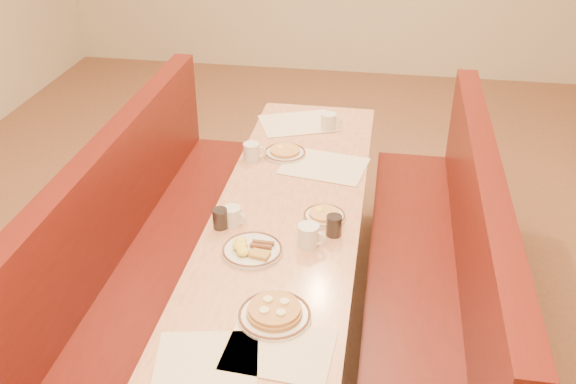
% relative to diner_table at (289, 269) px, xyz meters
% --- Properties ---
extents(ground, '(8.00, 8.00, 0.00)m').
position_rel_diner_table_xyz_m(ground, '(0.00, 0.00, -0.37)').
color(ground, '#9E6647').
rests_on(ground, ground).
extents(diner_table, '(0.70, 2.50, 0.75)m').
position_rel_diner_table_xyz_m(diner_table, '(0.00, 0.00, 0.00)').
color(diner_table, black).
rests_on(diner_table, ground).
extents(booth_left, '(0.55, 2.50, 1.05)m').
position_rel_diner_table_xyz_m(booth_left, '(-0.73, 0.00, -0.01)').
color(booth_left, '#4C3326').
rests_on(booth_left, ground).
extents(booth_right, '(0.55, 2.50, 1.05)m').
position_rel_diner_table_xyz_m(booth_right, '(0.73, 0.00, -0.01)').
color(booth_right, '#4C3326').
rests_on(booth_right, ground).
extents(placemat_near_left, '(0.40, 0.33, 0.00)m').
position_rel_diner_table_xyz_m(placemat_near_left, '(-0.12, -1.03, 0.38)').
color(placemat_near_left, beige).
rests_on(placemat_near_left, diner_table).
extents(placemat_near_right, '(0.40, 0.31, 0.00)m').
position_rel_diner_table_xyz_m(placemat_near_right, '(0.12, -0.95, 0.38)').
color(placemat_near_right, beige).
rests_on(placemat_near_right, diner_table).
extents(placemat_far_left, '(0.54, 0.47, 0.00)m').
position_rel_diner_table_xyz_m(placemat_far_left, '(-0.10, 0.96, 0.38)').
color(placemat_far_left, beige).
rests_on(placemat_far_left, diner_table).
extents(placemat_far_right, '(0.49, 0.40, 0.00)m').
position_rel_diner_table_xyz_m(placemat_far_right, '(0.12, 0.44, 0.38)').
color(placemat_far_right, beige).
rests_on(placemat_far_right, diner_table).
extents(pancake_plate, '(0.28, 0.28, 0.06)m').
position_rel_diner_table_xyz_m(pancake_plate, '(0.07, -0.79, 0.40)').
color(pancake_plate, beige).
rests_on(pancake_plate, diner_table).
extents(eggs_plate, '(0.27, 0.27, 0.05)m').
position_rel_diner_table_xyz_m(eggs_plate, '(-0.10, -0.39, 0.39)').
color(eggs_plate, beige).
rests_on(eggs_plate, diner_table).
extents(extra_plate_mid, '(0.20, 0.20, 0.04)m').
position_rel_diner_table_xyz_m(extra_plate_mid, '(0.18, -0.07, 0.39)').
color(extra_plate_mid, beige).
rests_on(extra_plate_mid, diner_table).
extents(extra_plate_far, '(0.23, 0.23, 0.05)m').
position_rel_diner_table_xyz_m(extra_plate_far, '(-0.11, 0.54, 0.39)').
color(extra_plate_far, beige).
rests_on(extra_plate_far, diner_table).
extents(coffee_mug_a, '(0.13, 0.09, 0.10)m').
position_rel_diner_table_xyz_m(coffee_mug_a, '(0.14, -0.30, 0.43)').
color(coffee_mug_a, beige).
rests_on(coffee_mug_a, diner_table).
extents(coffee_mug_b, '(0.11, 0.08, 0.09)m').
position_rel_diner_table_xyz_m(coffee_mug_b, '(-0.23, -0.19, 0.42)').
color(coffee_mug_b, beige).
rests_on(coffee_mug_b, diner_table).
extents(coffee_mug_c, '(0.13, 0.09, 0.10)m').
position_rel_diner_table_xyz_m(coffee_mug_c, '(0.09, 0.91, 0.43)').
color(coffee_mug_c, beige).
rests_on(coffee_mug_c, diner_table).
extents(coffee_mug_d, '(0.13, 0.09, 0.10)m').
position_rel_diner_table_xyz_m(coffee_mug_d, '(-0.28, 0.45, 0.43)').
color(coffee_mug_d, beige).
rests_on(coffee_mug_d, diner_table).
extents(soda_tumbler_near, '(0.07, 0.07, 0.10)m').
position_rel_diner_table_xyz_m(soda_tumbler_near, '(-0.28, -0.22, 0.42)').
color(soda_tumbler_near, black).
rests_on(soda_tumbler_near, diner_table).
extents(soda_tumbler_mid, '(0.07, 0.07, 0.10)m').
position_rel_diner_table_xyz_m(soda_tumbler_mid, '(0.24, -0.20, 0.42)').
color(soda_tumbler_mid, black).
rests_on(soda_tumbler_mid, diner_table).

